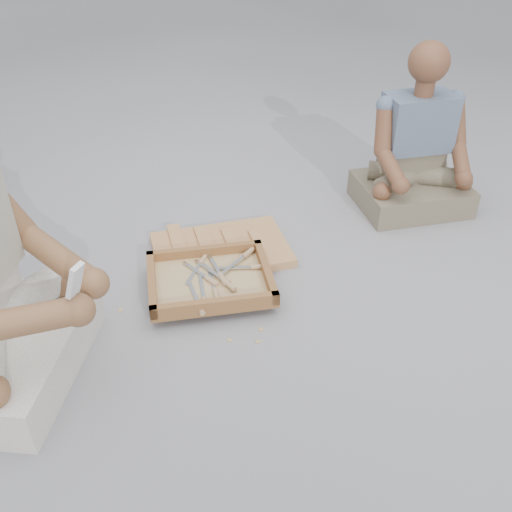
# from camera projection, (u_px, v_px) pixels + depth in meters

# --- Properties ---
(ground) EXTENTS (60.00, 60.00, 0.00)m
(ground) POSITION_uv_depth(u_px,v_px,m) (252.00, 343.00, 2.10)
(ground) COLOR #9B9A9F
(ground) RESTS_ON ground
(carved_panel) EXTENTS (0.70, 0.59, 0.04)m
(carved_panel) POSITION_uv_depth(u_px,v_px,m) (221.00, 250.00, 2.57)
(carved_panel) COLOR #A87E41
(carved_panel) RESTS_ON ground
(tool_tray) EXTENTS (0.59, 0.52, 0.06)m
(tool_tray) POSITION_uv_depth(u_px,v_px,m) (210.00, 280.00, 2.32)
(tool_tray) COLOR brown
(tool_tray) RESTS_ON carved_panel
(chisel_0) EXTENTS (0.12, 0.20, 0.02)m
(chisel_0) POSITION_uv_depth(u_px,v_px,m) (245.00, 255.00, 2.44)
(chisel_0) COLOR silver
(chisel_0) RESTS_ON tool_tray
(chisel_1) EXTENTS (0.17, 0.17, 0.02)m
(chisel_1) POSITION_uv_depth(u_px,v_px,m) (226.00, 283.00, 2.28)
(chisel_1) COLOR silver
(chisel_1) RESTS_ON tool_tray
(chisel_2) EXTENTS (0.12, 0.20, 0.02)m
(chisel_2) POSITION_uv_depth(u_px,v_px,m) (221.00, 276.00, 2.31)
(chisel_2) COLOR silver
(chisel_2) RESTS_ON tool_tray
(chisel_3) EXTENTS (0.11, 0.21, 0.02)m
(chisel_3) POSITION_uv_depth(u_px,v_px,m) (199.00, 305.00, 2.18)
(chisel_3) COLOR silver
(chisel_3) RESTS_ON tool_tray
(chisel_4) EXTENTS (0.08, 0.22, 0.02)m
(chisel_4) POSITION_uv_depth(u_px,v_px,m) (204.00, 300.00, 2.20)
(chisel_4) COLOR silver
(chisel_4) RESTS_ON tool_tray
(chisel_5) EXTENTS (0.06, 0.22, 0.02)m
(chisel_5) POSITION_uv_depth(u_px,v_px,m) (201.00, 262.00, 2.41)
(chisel_5) COLOR silver
(chisel_5) RESTS_ON tool_tray
(chisel_6) EXTENTS (0.22, 0.06, 0.02)m
(chisel_6) POSITION_uv_depth(u_px,v_px,m) (254.00, 267.00, 2.37)
(chisel_6) COLOR silver
(chisel_6) RESTS_ON tool_tray
(chisel_7) EXTENTS (0.18, 0.16, 0.02)m
(chisel_7) POSITION_uv_depth(u_px,v_px,m) (220.00, 277.00, 2.32)
(chisel_7) COLOR silver
(chisel_7) RESTS_ON tool_tray
(chisel_8) EXTENTS (0.09, 0.21, 0.02)m
(chisel_8) POSITION_uv_depth(u_px,v_px,m) (215.00, 292.00, 2.25)
(chisel_8) COLOR silver
(chisel_8) RESTS_ON tool_tray
(chisel_9) EXTENTS (0.18, 0.16, 0.02)m
(chisel_9) POSITION_uv_depth(u_px,v_px,m) (208.00, 279.00, 2.31)
(chisel_9) COLOR silver
(chisel_9) RESTS_ON tool_tray
(wood_chip_0) EXTENTS (0.02, 0.02, 0.00)m
(wood_chip_0) POSITION_uv_depth(u_px,v_px,m) (215.00, 269.00, 2.48)
(wood_chip_0) COLOR tan
(wood_chip_0) RESTS_ON ground
(wood_chip_1) EXTENTS (0.02, 0.02, 0.00)m
(wood_chip_1) POSITION_uv_depth(u_px,v_px,m) (246.00, 296.00, 2.33)
(wood_chip_1) COLOR tan
(wood_chip_1) RESTS_ON ground
(wood_chip_2) EXTENTS (0.02, 0.02, 0.00)m
(wood_chip_2) POSITION_uv_depth(u_px,v_px,m) (230.00, 340.00, 2.11)
(wood_chip_2) COLOR tan
(wood_chip_2) RESTS_ON ground
(wood_chip_3) EXTENTS (0.02, 0.02, 0.00)m
(wood_chip_3) POSITION_uv_depth(u_px,v_px,m) (187.00, 242.00, 2.66)
(wood_chip_3) COLOR tan
(wood_chip_3) RESTS_ON ground
(wood_chip_4) EXTENTS (0.02, 0.02, 0.00)m
(wood_chip_4) POSITION_uv_depth(u_px,v_px,m) (239.00, 294.00, 2.34)
(wood_chip_4) COLOR tan
(wood_chip_4) RESTS_ON ground
(wood_chip_5) EXTENTS (0.02, 0.02, 0.00)m
(wood_chip_5) POSITION_uv_depth(u_px,v_px,m) (200.00, 283.00, 2.40)
(wood_chip_5) COLOR tan
(wood_chip_5) RESTS_ON ground
(wood_chip_6) EXTENTS (0.02, 0.02, 0.00)m
(wood_chip_6) POSITION_uv_depth(u_px,v_px,m) (121.00, 310.00, 2.25)
(wood_chip_6) COLOR tan
(wood_chip_6) RESTS_ON ground
(wood_chip_7) EXTENTS (0.02, 0.02, 0.00)m
(wood_chip_7) POSITION_uv_depth(u_px,v_px,m) (236.00, 262.00, 2.53)
(wood_chip_7) COLOR tan
(wood_chip_7) RESTS_ON ground
(wood_chip_8) EXTENTS (0.02, 0.02, 0.00)m
(wood_chip_8) POSITION_uv_depth(u_px,v_px,m) (261.00, 329.00, 2.16)
(wood_chip_8) COLOR tan
(wood_chip_8) RESTS_ON ground
(wood_chip_9) EXTENTS (0.02, 0.02, 0.00)m
(wood_chip_9) POSITION_uv_depth(u_px,v_px,m) (168.00, 279.00, 2.42)
(wood_chip_9) COLOR tan
(wood_chip_9) RESTS_ON ground
(wood_chip_10) EXTENTS (0.02, 0.02, 0.00)m
(wood_chip_10) POSITION_uv_depth(u_px,v_px,m) (238.00, 258.00, 2.55)
(wood_chip_10) COLOR tan
(wood_chip_10) RESTS_ON ground
(wood_chip_11) EXTENTS (0.02, 0.02, 0.00)m
(wood_chip_11) POSITION_uv_depth(u_px,v_px,m) (258.00, 341.00, 2.11)
(wood_chip_11) COLOR tan
(wood_chip_11) RESTS_ON ground
(companion) EXTENTS (0.63, 0.57, 0.82)m
(companion) POSITION_uv_depth(u_px,v_px,m) (416.00, 156.00, 2.80)
(companion) COLOR #726952
(companion) RESTS_ON ground
(mobile_phone) EXTENTS (0.07, 0.06, 0.12)m
(mobile_phone) POSITION_uv_depth(u_px,v_px,m) (75.00, 280.00, 1.63)
(mobile_phone) COLOR white
(mobile_phone) RESTS_ON craftsman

